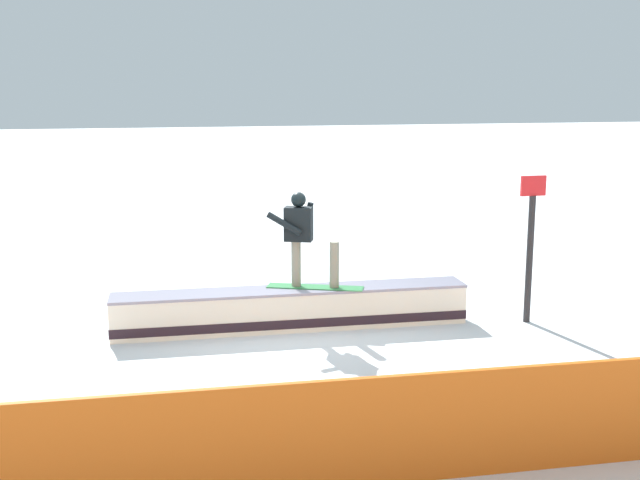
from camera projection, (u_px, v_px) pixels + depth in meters
ground_plane at (292, 328)px, 11.71m from camera, size 120.00×120.00×0.00m
grind_box at (292, 310)px, 11.66m from camera, size 5.28×0.88×0.61m
snowboarder at (304, 236)px, 11.54m from camera, size 1.43×0.82×1.42m
safety_fence at (403, 429)px, 7.06m from camera, size 12.66×0.73×1.03m
trail_marker at (530, 245)px, 11.81m from camera, size 0.40×0.10×2.24m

